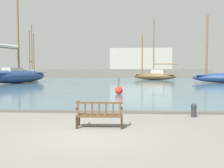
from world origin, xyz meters
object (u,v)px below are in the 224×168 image
at_px(sailboat_mid_starboard, 155,75).
at_px(mooring_bollard, 194,109).
at_px(sailboat_nearest_starboard, 17,75).
at_px(park_bench, 100,114).
at_px(channel_buoy, 119,90).
at_px(sailboat_nearest_port, 32,74).

height_order(sailboat_mid_starboard, mooring_bollard, sailboat_mid_starboard).
xyz_separation_m(sailboat_mid_starboard, mooring_bollard, (-2.35, -36.79, -0.69)).
bearing_deg(sailboat_nearest_starboard, sailboat_mid_starboard, 30.50).
distance_m(park_bench, mooring_bollard, 4.37).
relative_size(park_bench, mooring_bollard, 2.78).
height_order(sailboat_nearest_starboard, channel_buoy, sailboat_nearest_starboard).
xyz_separation_m(park_bench, sailboat_mid_starboard, (6.13, 38.97, 0.54)).
distance_m(sailboat_mid_starboard, channel_buoy, 28.56).
bearing_deg(channel_buoy, park_bench, -91.55).
height_order(mooring_bollard, channel_buoy, channel_buoy).
bearing_deg(sailboat_nearest_port, sailboat_mid_starboard, -3.23).
bearing_deg(sailboat_mid_starboard, sailboat_nearest_port, 176.77).
xyz_separation_m(sailboat_nearest_starboard, channel_buoy, (15.24, -15.54, -0.87)).
bearing_deg(sailboat_mid_starboard, channel_buoy, -101.78).
height_order(sailboat_nearest_starboard, sailboat_nearest_port, sailboat_nearest_starboard).
bearing_deg(sailboat_nearest_port, park_bench, -65.82).
height_order(park_bench, sailboat_nearest_port, sailboat_nearest_port).
bearing_deg(sailboat_nearest_starboard, park_bench, -60.65).
relative_size(mooring_bollard, channel_buoy, 0.44).
bearing_deg(park_bench, mooring_bollard, 30.06).
distance_m(sailboat_nearest_starboard, sailboat_mid_starboard, 24.45).
bearing_deg(park_bench, channel_buoy, 88.45).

